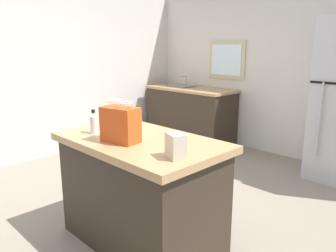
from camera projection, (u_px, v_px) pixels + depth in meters
ground at (147, 216)px, 3.15m from camera, size 6.38×6.38×0.00m
back_wall at (287, 68)px, 4.69m from camera, size 4.85×0.13×2.54m
left_wall at (28, 68)px, 4.53m from camera, size 0.10×5.32×2.54m
kitchen_island at (141, 191)px, 2.66m from camera, size 1.32×0.80×0.88m
sink_counter at (190, 114)px, 5.63m from camera, size 1.53×0.66×1.08m
shopping_bag at (120, 124)px, 2.45m from camera, size 0.30×0.21×0.31m
small_box at (176, 146)px, 2.11m from camera, size 0.16×0.14×0.16m
bottle at (94, 123)px, 2.71m from camera, size 0.06×0.06×0.20m
ear_defenders at (132, 122)px, 3.01m from camera, size 0.16×0.20×0.06m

